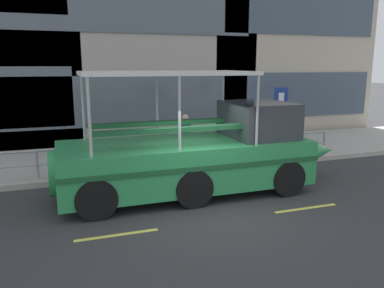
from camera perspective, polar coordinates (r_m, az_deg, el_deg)
ground_plane at (r=10.02m, az=1.93°, el=-9.31°), size 120.00×120.00×0.00m
sidewalk at (r=15.13m, az=-5.70°, el=-1.76°), size 32.00×4.80×0.18m
curb_edge at (r=12.80m, az=-3.08°, el=-4.21°), size 32.00×0.18×0.18m
lane_centreline at (r=9.19m, az=4.15°, el=-11.33°), size 25.80×0.12×0.01m
curb_guardrail at (r=12.95m, az=-3.37°, el=-0.83°), size 12.69×0.09×0.90m
parking_sign at (r=15.38m, az=13.04°, el=5.16°), size 0.60×0.12×2.57m
duck_tour_boat at (r=10.92m, az=1.46°, el=-1.49°), size 8.67×2.64×3.44m
pedestrian_near_bow at (r=15.05m, az=6.47°, el=2.25°), size 0.35×0.35×1.60m
pedestrian_mid_left at (r=13.71m, az=-1.01°, el=1.66°), size 0.34×0.41×1.70m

